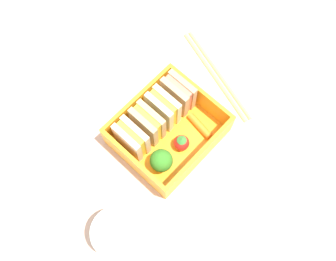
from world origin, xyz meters
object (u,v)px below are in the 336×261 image
(sandwich_left, at_px, (132,139))
(chopstick_pair, at_px, (217,74))
(strawberry_far_left, at_px, (180,144))
(carrot_stick_far_left, at_px, (200,126))
(sandwich_center_left, at_px, (148,123))
(sandwich_center, at_px, (163,108))
(drinking_glass, at_px, (118,234))
(sandwich_center_right, at_px, (178,94))
(broccoli_floret, at_px, (161,161))

(sandwich_left, relative_size, chopstick_pair, 0.33)
(strawberry_far_left, height_order, carrot_stick_far_left, strawberry_far_left)
(sandwich_center_left, height_order, carrot_stick_far_left, sandwich_center_left)
(sandwich_center, xyz_separation_m, drinking_glass, (-0.18, -0.08, -0.01))
(sandwich_center, height_order, strawberry_far_left, sandwich_center)
(sandwich_center, relative_size, strawberry_far_left, 1.99)
(sandwich_center_right, xyz_separation_m, chopstick_pair, (0.09, -0.01, -0.04))
(chopstick_pair, bearing_deg, sandwich_center_left, 175.78)
(sandwich_center, xyz_separation_m, chopstick_pair, (0.12, -0.01, -0.04))
(sandwich_center, bearing_deg, chopstick_pair, -5.41)
(sandwich_center_right, relative_size, carrot_stick_far_left, 1.29)
(sandwich_left, height_order, sandwich_center_right, same)
(sandwich_center_left, distance_m, sandwich_center, 0.03)
(sandwich_left, bearing_deg, chopstick_pair, -3.46)
(broccoli_floret, bearing_deg, sandwich_center_left, 63.36)
(sandwich_center_left, height_order, broccoli_floret, sandwich_center_left)
(sandwich_center, relative_size, sandwich_center_right, 1.00)
(sandwich_left, xyz_separation_m, sandwich_center_left, (0.03, 0.00, 0.00))
(sandwich_left, xyz_separation_m, carrot_stick_far_left, (0.10, -0.06, -0.03))
(sandwich_center_left, bearing_deg, drinking_glass, -150.09)
(chopstick_pair, relative_size, drinking_glass, 2.70)
(sandwich_left, relative_size, sandwich_center_left, 1.00)
(chopstick_pair, bearing_deg, carrot_stick_far_left, -155.30)
(drinking_glass, bearing_deg, sandwich_center_left, 29.91)
(sandwich_center_right, xyz_separation_m, strawberry_far_left, (-0.05, -0.06, -0.02))
(sandwich_center_left, distance_m, strawberry_far_left, 0.06)
(broccoli_floret, distance_m, carrot_stick_far_left, 0.09)
(drinking_glass, bearing_deg, sandwich_center, 24.94)
(sandwich_center_left, relative_size, strawberry_far_left, 1.99)
(sandwich_center_left, relative_size, broccoli_floret, 1.41)
(sandwich_left, distance_m, carrot_stick_far_left, 0.11)
(sandwich_left, distance_m, strawberry_far_left, 0.08)
(broccoli_floret, bearing_deg, sandwich_left, 97.21)
(sandwich_center_left, distance_m, sandwich_center_right, 0.07)
(sandwich_center_left, distance_m, carrot_stick_far_left, 0.09)
(sandwich_center, relative_size, carrot_stick_far_left, 1.29)
(carrot_stick_far_left, xyz_separation_m, chopstick_pair, (0.10, 0.04, -0.01))
(carrot_stick_far_left, distance_m, chopstick_pair, 0.11)
(sandwich_center_right, distance_m, carrot_stick_far_left, 0.06)
(drinking_glass, bearing_deg, strawberry_far_left, 10.11)
(sandwich_center_left, height_order, strawberry_far_left, sandwich_center_left)
(sandwich_center_right, distance_m, strawberry_far_left, 0.08)
(strawberry_far_left, bearing_deg, chopstick_pair, 17.04)
(broccoli_floret, relative_size, drinking_glass, 0.62)
(carrot_stick_far_left, bearing_deg, sandwich_center_left, 137.23)
(strawberry_far_left, bearing_deg, sandwich_center_left, 104.70)
(sandwich_center_right, height_order, carrot_stick_far_left, sandwich_center_right)
(carrot_stick_far_left, xyz_separation_m, drinking_glass, (-0.21, -0.03, 0.02))
(drinking_glass, bearing_deg, chopstick_pair, 13.42)
(sandwich_left, bearing_deg, drinking_glass, -143.00)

